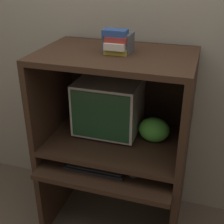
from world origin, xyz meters
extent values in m
cube|color=gray|center=(0.00, 0.71, 1.30)|extent=(6.00, 0.06, 2.60)
cube|color=#382316|center=(-0.47, 0.33, 0.31)|extent=(0.04, 0.65, 0.62)
cube|color=#382316|center=(0.47, 0.33, 0.31)|extent=(0.04, 0.65, 0.62)
cube|color=#382316|center=(0.00, 0.12, 0.60)|extent=(0.91, 0.41, 0.04)
cube|color=#382316|center=(-0.47, 0.33, 0.68)|extent=(0.04, 0.65, 0.13)
cube|color=#382316|center=(0.47, 0.33, 0.68)|extent=(0.04, 0.65, 0.13)
cube|color=#382316|center=(0.00, 0.33, 0.72)|extent=(0.91, 0.65, 0.04)
cube|color=#382316|center=(-0.47, 0.33, 1.05)|extent=(0.04, 0.65, 0.62)
cube|color=#382316|center=(0.47, 0.33, 1.05)|extent=(0.04, 0.65, 0.62)
cube|color=#382316|center=(0.00, 0.33, 1.34)|extent=(0.91, 0.65, 0.04)
cube|color=black|center=(0.00, 0.64, 1.05)|extent=(0.91, 0.01, 0.62)
cylinder|color=beige|center=(-0.08, 0.43, 0.75)|extent=(0.21, 0.21, 0.02)
cube|color=beige|center=(-0.08, 0.43, 0.95)|extent=(0.44, 0.38, 0.37)
cube|color=#1E4223|center=(-0.08, 0.24, 0.95)|extent=(0.40, 0.01, 0.33)
cube|color=black|center=(-0.07, 0.12, 0.63)|extent=(0.41, 0.15, 0.02)
cube|color=#333335|center=(-0.07, 0.12, 0.64)|extent=(0.38, 0.12, 0.01)
ellipsoid|color=#28282B|center=(0.19, 0.10, 0.63)|extent=(0.06, 0.04, 0.03)
ellipsoid|color=green|center=(0.26, 0.38, 0.83)|extent=(0.21, 0.16, 0.17)
cube|color=gold|center=(0.01, 0.32, 1.38)|extent=(0.14, 0.10, 0.03)
cube|color=beige|center=(0.01, 0.30, 1.41)|extent=(0.13, 0.11, 0.04)
cube|color=maroon|center=(0.01, 0.31, 1.45)|extent=(0.14, 0.09, 0.03)
cube|color=navy|center=(0.00, 0.32, 1.49)|extent=(0.15, 0.09, 0.04)
cube|color=#4C4C51|center=(0.01, 0.35, 1.42)|extent=(0.17, 0.14, 0.12)
camera|label=1|loc=(0.54, -1.48, 1.89)|focal=50.00mm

